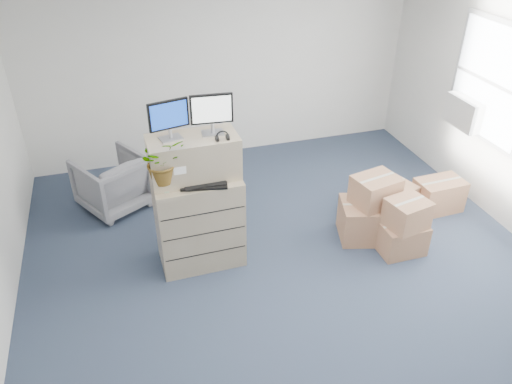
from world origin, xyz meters
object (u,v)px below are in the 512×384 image
at_px(office_chair, 112,180).
at_px(monitor_right, 212,112).
at_px(keyboard, 204,185).
at_px(monitor_left, 169,118).
at_px(filing_cabinet_lower, 199,221).
at_px(potted_plant, 163,166).
at_px(water_bottle, 201,165).

bearing_deg(office_chair, monitor_right, 99.54).
height_order(keyboard, office_chair, keyboard).
bearing_deg(monitor_left, filing_cabinet_lower, -31.84).
xyz_separation_m(filing_cabinet_lower, monitor_left, (-0.22, 0.08, 1.27)).
xyz_separation_m(monitor_left, office_chair, (-0.69, 1.38, -1.41)).
relative_size(filing_cabinet_lower, monitor_left, 2.63).
bearing_deg(filing_cabinet_lower, potted_plant, -165.65).
xyz_separation_m(monitor_left, water_bottle, (0.29, -0.05, -0.57)).
xyz_separation_m(filing_cabinet_lower, water_bottle, (0.07, 0.02, 0.70)).
distance_m(water_bottle, office_chair, 1.93).
height_order(monitor_right, potted_plant, monitor_right).
xyz_separation_m(monitor_right, office_chair, (-1.13, 1.39, -1.42)).
relative_size(monitor_right, keyboard, 0.90).
distance_m(monitor_right, keyboard, 0.77).
distance_m(keyboard, water_bottle, 0.23).
xyz_separation_m(filing_cabinet_lower, office_chair, (-0.91, 1.46, -0.14)).
relative_size(filing_cabinet_lower, office_chair, 1.33).
bearing_deg(monitor_left, potted_plant, -139.40).
bearing_deg(keyboard, monitor_left, 149.58).
bearing_deg(monitor_left, water_bottle, -23.04).
xyz_separation_m(potted_plant, office_chair, (-0.56, 1.55, -0.96)).
distance_m(filing_cabinet_lower, monitor_left, 1.29).
distance_m(filing_cabinet_lower, keyboard, 0.59).
distance_m(keyboard, potted_plant, 0.48).
bearing_deg(potted_plant, office_chair, 109.93).
height_order(filing_cabinet_lower, water_bottle, water_bottle).
height_order(monitor_right, keyboard, monitor_right).
distance_m(monitor_right, potted_plant, 0.75).
bearing_deg(potted_plant, monitor_left, 53.30).
bearing_deg(office_chair, keyboard, 90.95).
relative_size(water_bottle, office_chair, 0.35).
bearing_deg(keyboard, monitor_right, 64.90).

